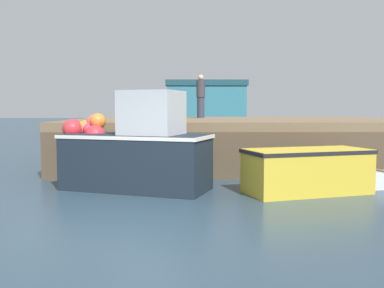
# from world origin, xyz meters

# --- Properties ---
(ground) EXTENTS (120.00, 160.00, 0.10)m
(ground) POSITION_xyz_m (0.00, 0.00, -0.05)
(ground) COLOR #283D4C
(pier) EXTENTS (11.38, 8.29, 1.51)m
(pier) POSITION_xyz_m (2.94, 8.24, 1.26)
(pier) COLOR brown
(pier) RESTS_ON ground
(fishing_boat_near_left) EXTENTS (3.74, 2.53, 2.28)m
(fishing_boat_near_left) POSITION_xyz_m (-0.09, 3.24, 0.92)
(fishing_boat_near_left) COLOR #19232D
(fishing_boat_near_left) RESTS_ON ground
(fishing_boat_near_right) EXTENTS (2.98, 1.95, 0.98)m
(fishing_boat_near_right) POSITION_xyz_m (3.77, 2.74, 0.53)
(fishing_boat_near_right) COLOR gold
(fishing_boat_near_right) RESTS_ON ground
(rowboat) EXTENTS (1.56, 1.07, 0.40)m
(rowboat) POSITION_xyz_m (5.81, 3.48, 0.18)
(rowboat) COLOR silver
(rowboat) RESTS_ON ground
(dockworker) EXTENTS (0.34, 0.34, 1.68)m
(dockworker) POSITION_xyz_m (1.66, 10.41, 2.35)
(dockworker) COLOR #2D3342
(dockworker) RESTS_ON pier
(warehouse) EXTENTS (7.19, 5.00, 4.36)m
(warehouse) POSITION_xyz_m (2.87, 33.81, 2.20)
(warehouse) COLOR #2D6B7A
(warehouse) RESTS_ON ground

